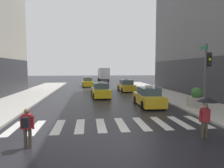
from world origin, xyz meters
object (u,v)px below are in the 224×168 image
at_px(taxi_lead, 148,97).
at_px(planter_near_corner, 196,98).
at_px(traffic_light_pole, 207,69).
at_px(taxi_third, 126,86).
at_px(pedestrian_with_backpack, 27,125).
at_px(pedestrian_with_umbrella, 207,106).
at_px(taxi_second, 101,91).
at_px(box_truck, 103,74).
at_px(taxi_fourth, 88,82).

bearing_deg(taxi_lead, planter_near_corner, -28.52).
height_order(traffic_light_pole, taxi_third, traffic_light_pole).
bearing_deg(pedestrian_with_backpack, taxi_lead, 46.52).
distance_m(pedestrian_with_umbrella, planter_near_corner, 6.99).
distance_m(taxi_second, taxi_third, 6.78).
bearing_deg(pedestrian_with_backpack, box_truck, 80.84).
distance_m(box_truck, pedestrian_with_umbrella, 38.18).
bearing_deg(pedestrian_with_backpack, taxi_fourth, 84.96).
distance_m(traffic_light_pole, taxi_second, 11.89).
xyz_separation_m(taxi_second, taxi_fourth, (-1.49, 13.16, 0.00)).
bearing_deg(planter_near_corner, box_truck, 98.83).
height_order(taxi_second, planter_near_corner, taxi_second).
relative_size(taxi_third, box_truck, 0.61).
bearing_deg(taxi_fourth, taxi_second, -83.52).
bearing_deg(pedestrian_with_umbrella, taxi_second, 106.52).
bearing_deg(taxi_fourth, planter_near_corner, -66.99).
bearing_deg(box_truck, planter_near_corner, -81.17).
distance_m(taxi_lead, pedestrian_with_backpack, 11.24).
bearing_deg(taxi_second, pedestrian_with_backpack, -105.70).
height_order(taxi_lead, taxi_third, same).
bearing_deg(taxi_fourth, taxi_lead, -74.08).
bearing_deg(taxi_fourth, pedestrian_with_umbrella, -78.32).
relative_size(taxi_lead, box_truck, 0.60).
relative_size(traffic_light_pole, taxi_third, 1.04).
distance_m(taxi_third, pedestrian_with_umbrella, 19.06).
distance_m(box_truck, planter_near_corner, 32.37).
xyz_separation_m(traffic_light_pole, taxi_second, (-6.73, 9.47, -2.53)).
height_order(pedestrian_with_umbrella, pedestrian_with_backpack, pedestrian_with_umbrella).
relative_size(traffic_light_pole, taxi_lead, 1.05).
bearing_deg(box_truck, taxi_lead, -87.03).
relative_size(taxi_lead, taxi_second, 0.99).
bearing_deg(taxi_third, taxi_lead, -91.16).
relative_size(taxi_fourth, pedestrian_with_umbrella, 2.37).
height_order(taxi_third, box_truck, box_truck).
bearing_deg(planter_near_corner, pedestrian_with_umbrella, -117.62).
xyz_separation_m(traffic_light_pole, pedestrian_with_backpack, (-10.60, -4.31, -2.29)).
bearing_deg(pedestrian_with_umbrella, traffic_light_pole, 57.21).
xyz_separation_m(taxi_fourth, pedestrian_with_backpack, (-2.38, -26.93, 0.25)).
distance_m(taxi_third, box_truck, 19.22).
relative_size(taxi_lead, taxi_fourth, 1.00).
distance_m(taxi_second, pedestrian_with_umbrella, 14.24).
bearing_deg(planter_near_corner, taxi_second, 134.22).
xyz_separation_m(taxi_fourth, pedestrian_with_umbrella, (5.54, -26.79, 0.79)).
height_order(taxi_fourth, pedestrian_with_umbrella, pedestrian_with_umbrella).
distance_m(traffic_light_pole, pedestrian_with_umbrella, 5.25).
bearing_deg(pedestrian_with_umbrella, taxi_third, 89.87).
height_order(box_truck, pedestrian_with_umbrella, box_truck).
height_order(taxi_lead, pedestrian_with_backpack, taxi_lead).
height_order(taxi_fourth, box_truck, box_truck).
bearing_deg(planter_near_corner, pedestrian_with_backpack, -150.49).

